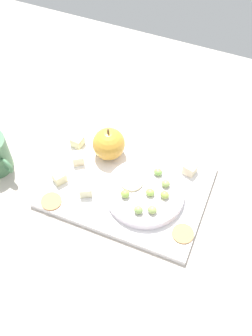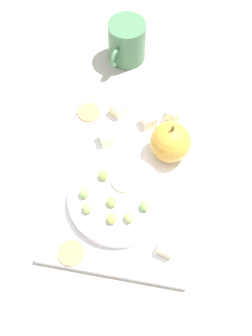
{
  "view_description": "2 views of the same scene",
  "coord_description": "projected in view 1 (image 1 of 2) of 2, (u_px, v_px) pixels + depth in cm",
  "views": [
    {
      "loc": [
        -17.22,
        47.01,
        78.96
      ],
      "look_at": [
        2.07,
        0.19,
        9.57
      ],
      "focal_mm": 42.82,
      "sensor_mm": 36.0,
      "label": 1
    },
    {
      "loc": [
        -35.91,
        -4.81,
        77.57
      ],
      "look_at": [
        1.54,
        2.09,
        9.48
      ],
      "focal_mm": 48.53,
      "sensor_mm": 36.0,
      "label": 2
    }
  ],
  "objects": [
    {
      "name": "table",
      "position": [
        135.0,
        189.0,
        0.92
      ],
      "size": [
        140.18,
        106.67,
        4.16
      ],
      "primitive_type": "cube",
      "color": "#B8ADA0",
      "rests_on": "ground"
    },
    {
      "name": "platter",
      "position": [
        127.0,
        186.0,
        0.89
      ],
      "size": [
        34.76,
        25.11,
        1.43
      ],
      "primitive_type": "cube",
      "color": "white",
      "rests_on": "table"
    },
    {
      "name": "serving_dish",
      "position": [
        145.0,
        193.0,
        0.86
      ],
      "size": [
        16.97,
        16.97,
        2.06
      ],
      "primitive_type": "cylinder",
      "color": "white",
      "rests_on": "platter"
    },
    {
      "name": "apple_whole",
      "position": [
        109.0,
        144.0,
        0.9
      ],
      "size": [
        7.43,
        7.43,
        7.43
      ],
      "primitive_type": "sphere",
      "color": "gold",
      "rests_on": "platter"
    },
    {
      "name": "apple_stem",
      "position": [
        108.0,
        131.0,
        0.87
      ],
      "size": [
        0.5,
        0.5,
        1.2
      ],
      "primitive_type": "cylinder",
      "color": "brown",
      "rests_on": "apple_whole"
    },
    {
      "name": "cheese_cube_0",
      "position": [
        77.0,
        141.0,
        0.94
      ],
      "size": [
        2.83,
        2.83,
        2.58
      ],
      "primitive_type": "cube",
      "rotation": [
        0.0,
        0.0,
        1.47
      ],
      "color": "beige",
      "rests_on": "platter"
    },
    {
      "name": "cheese_cube_1",
      "position": [
        190.0,
        169.0,
        0.89
      ],
      "size": [
        3.13,
        3.13,
        2.58
      ],
      "primitive_type": "cube",
      "rotation": [
        0.0,
        0.0,
        1.33
      ],
      "color": "beige",
      "rests_on": "platter"
    },
    {
      "name": "cheese_cube_2",
      "position": [
        77.0,
        159.0,
        0.91
      ],
      "size": [
        3.58,
        3.58,
        2.58
      ],
      "primitive_type": "cube",
      "rotation": [
        0.0,
        0.0,
        0.59
      ],
      "color": "beige",
      "rests_on": "platter"
    },
    {
      "name": "cheese_cube_3",
      "position": [
        85.0,
        190.0,
        0.86
      ],
      "size": [
        3.49,
        3.49,
        2.58
      ],
      "primitive_type": "cube",
      "rotation": [
        0.0,
        0.0,
        0.48
      ],
      "color": "beige",
      "rests_on": "platter"
    },
    {
      "name": "cheese_cube_4",
      "position": [
        59.0,
        177.0,
        0.88
      ],
      "size": [
        3.56,
        3.56,
        2.58
      ],
      "primitive_type": "cube",
      "rotation": [
        0.0,
        0.0,
        1.01
      ],
      "color": "beige",
      "rests_on": "platter"
    },
    {
      "name": "cracker_0",
      "position": [
        183.0,
        234.0,
        0.81
      ],
      "size": [
        4.52,
        4.52,
        0.4
      ],
      "primitive_type": "cylinder",
      "color": "tan",
      "rests_on": "platter"
    },
    {
      "name": "cracker_1",
      "position": [
        51.0,
        201.0,
        0.85
      ],
      "size": [
        4.52,
        4.52,
        0.4
      ],
      "primitive_type": "cylinder",
      "color": "tan",
      "rests_on": "platter"
    },
    {
      "name": "grape_0",
      "position": [
        152.0,
        210.0,
        0.81
      ],
      "size": [
        1.89,
        1.7,
        1.64
      ],
      "primitive_type": "ellipsoid",
      "color": "#9BB55E",
      "rests_on": "serving_dish"
    },
    {
      "name": "grape_1",
      "position": [
        158.0,
        172.0,
        0.87
      ],
      "size": [
        1.89,
        1.7,
        1.64
      ],
      "primitive_type": "ellipsoid",
      "color": "#89BC58",
      "rests_on": "serving_dish"
    },
    {
      "name": "grape_2",
      "position": [
        165.0,
        184.0,
        0.85
      ],
      "size": [
        1.89,
        1.7,
        1.54
      ],
      "primitive_type": "ellipsoid",
      "color": "#94AC5E",
      "rests_on": "serving_dish"
    },
    {
      "name": "grape_3",
      "position": [
        150.0,
        192.0,
        0.84
      ],
      "size": [
        1.89,
        1.7,
        1.58
      ],
      "primitive_type": "ellipsoid",
      "color": "#95BC50",
      "rests_on": "serving_dish"
    },
    {
      "name": "grape_4",
      "position": [
        125.0,
        194.0,
        0.83
      ],
      "size": [
        1.89,
        1.7,
        1.77
      ],
      "primitive_type": "ellipsoid",
      "color": "#93B94C",
      "rests_on": "serving_dish"
    },
    {
      "name": "grape_5",
      "position": [
        138.0,
        210.0,
        0.81
      ],
      "size": [
        1.89,
        1.7,
        1.78
      ],
      "primitive_type": "ellipsoid",
      "color": "#8DB25C",
      "rests_on": "serving_dish"
    },
    {
      "name": "grape_6",
      "position": [
        165.0,
        195.0,
        0.83
      ],
      "size": [
        1.89,
        1.7,
        1.6
      ],
      "primitive_type": "ellipsoid",
      "color": "#9FB84E",
      "rests_on": "serving_dish"
    },
    {
      "name": "apple_slice_0",
      "position": [
        132.0,
        182.0,
        0.86
      ],
      "size": [
        4.92,
        4.92,
        0.6
      ],
      "primitive_type": "cylinder",
      "color": "beige",
      "rests_on": "serving_dish"
    }
  ]
}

